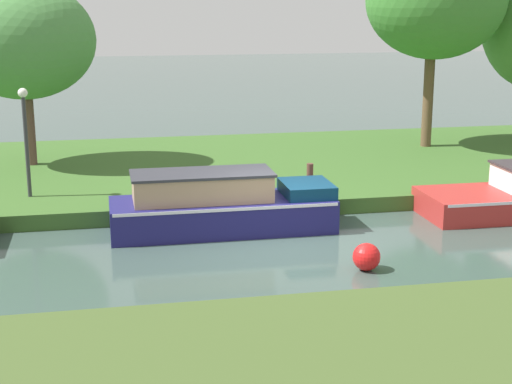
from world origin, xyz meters
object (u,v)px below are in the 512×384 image
at_px(navy_narrowboat, 221,206).
at_px(willow_tree_centre, 436,0).
at_px(lamp_post, 25,129).
at_px(willow_tree_left, 23,41).
at_px(mooring_post_near, 310,179).
at_px(channel_buoy, 366,257).

xyz_separation_m(navy_narrowboat, willow_tree_centre, (8.19, 7.03, 4.65)).
bearing_deg(navy_narrowboat, lamp_post, 149.69).
xyz_separation_m(willow_tree_centre, lamp_post, (-12.71, -4.39, -3.12)).
height_order(navy_narrowboat, lamp_post, lamp_post).
xyz_separation_m(navy_narrowboat, willow_tree_left, (-4.78, 6.68, 3.49)).
xyz_separation_m(willow_tree_left, mooring_post_near, (7.29, -5.29, -3.29)).
relative_size(navy_narrowboat, lamp_post, 1.88).
distance_m(willow_tree_left, mooring_post_near, 9.59).
distance_m(willow_tree_centre, channel_buoy, 12.81).
bearing_deg(lamp_post, channel_buoy, -40.33).
relative_size(lamp_post, mooring_post_near, 3.36).
relative_size(willow_tree_left, channel_buoy, 9.74).
xyz_separation_m(lamp_post, mooring_post_near, (7.02, -1.25, -1.34)).
distance_m(navy_narrowboat, channel_buoy, 4.07).
height_order(navy_narrowboat, willow_tree_left, willow_tree_left).
bearing_deg(navy_narrowboat, willow_tree_centre, 40.65).
height_order(willow_tree_left, willow_tree_centre, willow_tree_centre).
height_order(navy_narrowboat, mooring_post_near, navy_narrowboat).
bearing_deg(navy_narrowboat, willow_tree_left, 125.61).
height_order(willow_tree_centre, lamp_post, willow_tree_centre).
height_order(lamp_post, mooring_post_near, lamp_post).
relative_size(navy_narrowboat, channel_buoy, 9.28).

